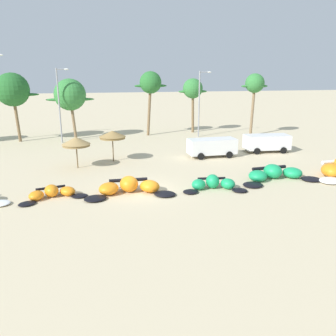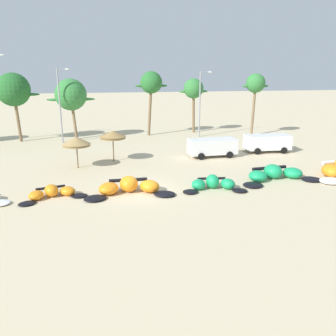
{
  "view_description": "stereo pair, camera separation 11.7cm",
  "coord_description": "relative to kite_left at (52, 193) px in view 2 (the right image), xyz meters",
  "views": [
    {
      "loc": [
        -3.38,
        -23.54,
        8.24
      ],
      "look_at": [
        2.33,
        2.0,
        1.0
      ],
      "focal_mm": 36.88,
      "sensor_mm": 36.0,
      "label": 1
    },
    {
      "loc": [
        -3.27,
        -23.56,
        8.24
      ],
      "look_at": [
        2.33,
        2.0,
        1.0
      ],
      "focal_mm": 36.88,
      "sensor_mm": 36.0,
      "label": 2
    }
  ],
  "objects": [
    {
      "name": "kite_center",
      "position": [
        11.34,
        -0.7,
        0.08
      ],
      "size": [
        4.89,
        2.55,
        1.03
      ],
      "color": "black",
      "rests_on": "ground"
    },
    {
      "name": "beach_umbrella_middle",
      "position": [
        4.78,
        9.29,
        2.26
      ],
      "size": [
        2.52,
        2.52,
        2.96
      ],
      "color": "brown",
      "rests_on": "ground"
    },
    {
      "name": "kite_right_of_center",
      "position": [
        17.0,
        0.5,
        0.12
      ],
      "size": [
        7.11,
        3.4,
        1.14
      ],
      "color": "black",
      "rests_on": "ground"
    },
    {
      "name": "palm_left",
      "position": [
        -6.08,
        21.81,
        5.93
      ],
      "size": [
        5.98,
        3.99,
        8.3
      ],
      "color": "brown",
      "rests_on": "ground"
    },
    {
      "name": "ground_plane",
      "position": [
        6.26,
        0.14,
        -0.32
      ],
      "size": [
        260.0,
        260.0,
        0.0
      ],
      "primitive_type": "plane",
      "color": "beige"
    },
    {
      "name": "palm_right_of_gap",
      "position": [
        24.15,
        19.52,
        6.41
      ],
      "size": [
        3.76,
        2.51,
        8.18
      ],
      "color": "#7F6647",
      "rests_on": "ground"
    },
    {
      "name": "palm_center_right",
      "position": [
        16.95,
        23.73,
        5.7
      ],
      "size": [
        4.13,
        2.75,
        7.52
      ],
      "color": "brown",
      "rests_on": "ground"
    },
    {
      "name": "parked_van",
      "position": [
        21.06,
        9.82,
        0.77
      ],
      "size": [
        4.86,
        2.58,
        1.84
      ],
      "color": "white",
      "rests_on": "ground"
    },
    {
      "name": "palm_left_of_gap",
      "position": [
        0.51,
        22.02,
        5.25
      ],
      "size": [
        5.89,
        3.93,
        7.58
      ],
      "color": "#7F6647",
      "rests_on": "ground"
    },
    {
      "name": "kite_left",
      "position": [
        0.0,
        0.0,
        0.0
      ],
      "size": [
        4.63,
        2.73,
        0.83
      ],
      "color": "black",
      "rests_on": "ground"
    },
    {
      "name": "palm_center_left",
      "position": [
        10.82,
        22.71,
        6.56
      ],
      "size": [
        4.34,
        2.9,
        8.46
      ],
      "color": "brown",
      "rests_on": "ground"
    },
    {
      "name": "parked_car_second",
      "position": [
        14.56,
        8.95,
        0.77
      ],
      "size": [
        4.83,
        2.24,
        1.84
      ],
      "color": "white",
      "rests_on": "ground"
    },
    {
      "name": "lamppost_west_center",
      "position": [
        -0.6,
        19.9,
        4.58
      ],
      "size": [
        1.51,
        0.24,
        8.79
      ],
      "color": "gray",
      "rests_on": "ground"
    },
    {
      "name": "beach_umbrella_near_van",
      "position": [
        1.48,
        7.44,
        2.08
      ],
      "size": [
        2.49,
        2.49,
        2.82
      ],
      "color": "brown",
      "rests_on": "ground"
    },
    {
      "name": "lamppost_east_center",
      "position": [
        16.9,
        20.16,
        4.43
      ],
      "size": [
        1.65,
        0.24,
        8.48
      ],
      "color": "gray",
      "rests_on": "ground"
    },
    {
      "name": "kite_left_of_center",
      "position": [
        5.26,
        -0.22,
        0.11
      ],
      "size": [
        6.63,
        3.09,
        1.13
      ],
      "color": "black",
      "rests_on": "ground"
    }
  ]
}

